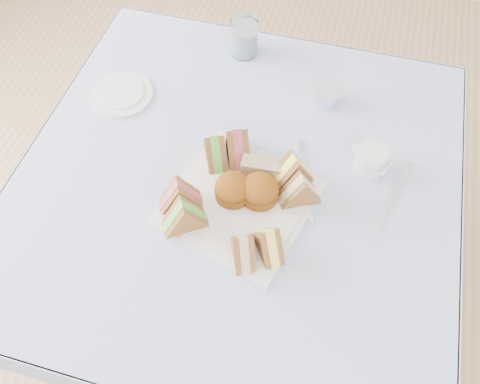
% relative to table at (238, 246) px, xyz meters
% --- Properties ---
extents(floor, '(4.00, 4.00, 0.00)m').
position_rel_table_xyz_m(floor, '(0.00, 0.00, -0.37)').
color(floor, '#9E7751').
rests_on(floor, ground).
extents(table, '(0.90, 0.90, 0.74)m').
position_rel_table_xyz_m(table, '(0.00, 0.00, 0.00)').
color(table, brown).
rests_on(table, floor).
extents(tablecloth, '(1.02, 1.02, 0.01)m').
position_rel_table_xyz_m(tablecloth, '(0.00, 0.00, 0.37)').
color(tablecloth, '#B2C3EA').
rests_on(tablecloth, table).
extents(serving_plate, '(0.36, 0.36, 0.01)m').
position_rel_table_xyz_m(serving_plate, '(0.03, -0.07, 0.38)').
color(serving_plate, silver).
rests_on(serving_plate, tablecloth).
extents(sandwich_fl_a, '(0.11, 0.08, 0.08)m').
position_rel_table_xyz_m(sandwich_fl_a, '(-0.10, -0.11, 0.43)').
color(sandwich_fl_a, brown).
rests_on(sandwich_fl_a, serving_plate).
extents(sandwich_fl_b, '(0.11, 0.09, 0.09)m').
position_rel_table_xyz_m(sandwich_fl_b, '(-0.07, -0.16, 0.43)').
color(sandwich_fl_b, brown).
rests_on(sandwich_fl_b, serving_plate).
extents(sandwich_fr_a, '(0.09, 0.10, 0.08)m').
position_rel_table_xyz_m(sandwich_fr_a, '(0.11, -0.17, 0.43)').
color(sandwich_fr_a, brown).
rests_on(sandwich_fr_a, serving_plate).
extents(sandwich_fr_b, '(0.07, 0.10, 0.08)m').
position_rel_table_xyz_m(sandwich_fr_b, '(0.07, -0.20, 0.43)').
color(sandwich_fr_b, brown).
rests_on(sandwich_fr_b, serving_plate).
extents(sandwich_bl_a, '(0.08, 0.10, 0.08)m').
position_rel_table_xyz_m(sandwich_bl_a, '(-0.06, 0.02, 0.43)').
color(sandwich_bl_a, brown).
rests_on(sandwich_bl_a, serving_plate).
extents(sandwich_bl_b, '(0.09, 0.11, 0.09)m').
position_rel_table_xyz_m(sandwich_bl_b, '(-0.01, 0.05, 0.43)').
color(sandwich_bl_b, brown).
rests_on(sandwich_bl_b, serving_plate).
extents(sandwich_br_a, '(0.10, 0.08, 0.08)m').
position_rel_table_xyz_m(sandwich_br_a, '(0.15, -0.03, 0.43)').
color(sandwich_br_a, brown).
rests_on(sandwich_br_a, serving_plate).
extents(sandwich_br_b, '(0.11, 0.09, 0.09)m').
position_rel_table_xyz_m(sandwich_br_b, '(0.12, 0.01, 0.43)').
color(sandwich_br_b, brown).
rests_on(sandwich_br_b, serving_plate).
extents(scone_left, '(0.11, 0.11, 0.06)m').
position_rel_table_xyz_m(scone_left, '(0.01, -0.06, 0.42)').
color(scone_left, brown).
rests_on(scone_left, serving_plate).
extents(scone_right, '(0.10, 0.10, 0.06)m').
position_rel_table_xyz_m(scone_right, '(0.07, -0.05, 0.42)').
color(scone_right, brown).
rests_on(scone_right, serving_plate).
extents(pastry_slice, '(0.10, 0.04, 0.04)m').
position_rel_table_xyz_m(pastry_slice, '(0.06, 0.01, 0.41)').
color(pastry_slice, tan).
rests_on(pastry_slice, serving_plate).
extents(side_plate, '(0.19, 0.19, 0.01)m').
position_rel_table_xyz_m(side_plate, '(-0.36, 0.17, 0.38)').
color(side_plate, silver).
rests_on(side_plate, tablecloth).
extents(water_glass, '(0.08, 0.08, 0.11)m').
position_rel_table_xyz_m(water_glass, '(-0.09, 0.41, 0.43)').
color(water_glass, white).
rests_on(water_glass, tablecloth).
extents(tea_strainer, '(0.08, 0.08, 0.04)m').
position_rel_table_xyz_m(tea_strainer, '(0.16, 0.28, 0.40)').
color(tea_strainer, silver).
rests_on(tea_strainer, tablecloth).
extents(knife, '(0.08, 0.20, 0.00)m').
position_rel_table_xyz_m(knife, '(0.36, 0.04, 0.38)').
color(knife, silver).
rests_on(knife, tablecloth).
extents(fork, '(0.07, 0.19, 0.00)m').
position_rel_table_xyz_m(fork, '(0.16, 0.01, 0.38)').
color(fork, silver).
rests_on(fork, tablecloth).
extents(creamer_jug, '(0.09, 0.09, 0.06)m').
position_rel_table_xyz_m(creamer_jug, '(0.29, 0.10, 0.41)').
color(creamer_jug, silver).
rests_on(creamer_jug, tablecloth).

